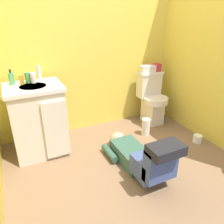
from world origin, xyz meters
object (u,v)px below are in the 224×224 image
(faucet, at_px, (30,78))
(vanity_cabinet, at_px, (38,119))
(person_plumber, at_px, (140,156))
(bottle_amber, at_px, (22,80))
(toilet_paper_roll, at_px, (197,139))
(toilet, at_px, (152,99))
(bottle_green, at_px, (28,78))
(bottle_white, at_px, (33,78))
(soap_dispenser, at_px, (11,79))
(bottle_clear, at_px, (39,73))
(toiletry_bag, at_px, (156,68))
(tissue_box, at_px, (148,69))
(paper_towel_roll, at_px, (146,127))

(faucet, bearing_deg, vanity_cabinet, -88.69)
(person_plumber, relative_size, bottle_amber, 10.38)
(toilet_paper_roll, bearing_deg, toilet, 103.90)
(toilet, xyz_separation_m, bottle_green, (-1.67, 0.04, 0.51))
(toilet, xyz_separation_m, person_plumber, (-0.78, -0.92, -0.19))
(vanity_cabinet, bearing_deg, toilet, 3.22)
(toilet, xyz_separation_m, bottle_white, (-1.62, 0.01, 0.51))
(vanity_cabinet, height_order, soap_dispenser, soap_dispenser)
(vanity_cabinet, height_order, bottle_clear, bottle_clear)
(toiletry_bag, bearing_deg, faucet, -178.80)
(toiletry_bag, xyz_separation_m, bottle_green, (-1.77, -0.06, 0.07))
(faucet, xyz_separation_m, toilet_paper_roll, (1.83, -0.83, -0.82))
(vanity_cabinet, relative_size, faucet, 8.20)
(person_plumber, distance_m, bottle_clear, 1.44)
(soap_dispenser, height_order, bottle_green, soap_dispenser)
(tissue_box, bearing_deg, paper_towel_roll, -121.88)
(toiletry_bag, height_order, bottle_green, bottle_green)
(faucet, distance_m, bottle_white, 0.05)
(bottle_green, bearing_deg, paper_towel_roll, -14.52)
(person_plumber, distance_m, toiletry_bag, 1.48)
(vanity_cabinet, distance_m, bottle_green, 0.48)
(faucet, distance_m, tissue_box, 1.60)
(soap_dispenser, xyz_separation_m, bottle_green, (0.16, 0.00, -0.01))
(faucet, relative_size, toilet_paper_roll, 0.91)
(bottle_clear, bearing_deg, paper_towel_roll, -17.52)
(bottle_clear, bearing_deg, bottle_green, -164.40)
(toilet, xyz_separation_m, bottle_amber, (-1.73, 0.01, 0.50))
(bottle_clear, bearing_deg, tissue_box, 0.73)
(bottle_white, bearing_deg, toilet, -0.19)
(person_plumber, bearing_deg, bottle_green, 132.93)
(faucet, xyz_separation_m, bottle_green, (-0.03, -0.02, 0.01))
(bottle_green, bearing_deg, toiletry_bag, 1.79)
(bottle_amber, distance_m, paper_towel_roll, 1.65)
(toilet_paper_roll, bearing_deg, bottle_white, 156.66)
(vanity_cabinet, xyz_separation_m, soap_dispenser, (-0.19, 0.13, 0.47))
(vanity_cabinet, distance_m, bottle_clear, 0.52)
(toiletry_bag, relative_size, bottle_white, 1.06)
(person_plumber, xyz_separation_m, tissue_box, (0.74, 1.01, 0.62))
(bottle_amber, relative_size, toilet_paper_roll, 0.93)
(paper_towel_roll, xyz_separation_m, toilet_paper_roll, (0.49, -0.46, -0.07))
(toilet, bearing_deg, bottle_white, 179.81)
(bottle_green, relative_size, bottle_clear, 0.68)
(tissue_box, height_order, paper_towel_roll, tissue_box)
(tissue_box, distance_m, paper_towel_roll, 0.84)
(vanity_cabinet, distance_m, person_plumber, 1.21)
(toiletry_bag, relative_size, paper_towel_roll, 0.53)
(toilet_paper_roll, bearing_deg, vanity_cabinet, 159.52)
(vanity_cabinet, bearing_deg, person_plumber, -44.00)
(bottle_amber, xyz_separation_m, toilet_paper_roll, (1.93, -0.78, -0.82))
(toiletry_bag, bearing_deg, bottle_clear, -179.33)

